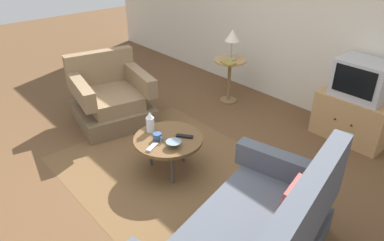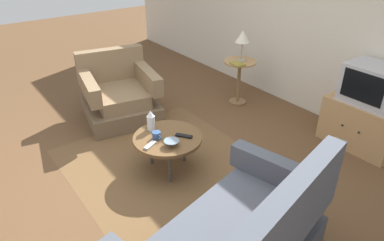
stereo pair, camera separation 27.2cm
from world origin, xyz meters
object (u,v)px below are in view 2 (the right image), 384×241
Objects in this scene: tv_stand at (362,125)px; mug at (157,135)px; side_table at (239,73)px; bowl at (172,143)px; coffee_table at (168,139)px; vase at (151,121)px; table_lamp at (243,38)px; tv_remote_dark at (184,136)px; armchair at (119,96)px; book at (238,64)px; tv_remote_silver at (150,145)px; television at (373,85)px.

tv_stand is 2.40m from mug.
bowl is at bearing -62.59° from side_table.
vase reaches higher than coffee_table.
tv_remote_dark is at bearing -61.96° from table_lamp.
armchair is 1.41m from coffee_table.
table_lamp is at bearing 127.81° from book.
book is at bearing 82.26° from tv_remote_dark.
armchair is at bearing -140.54° from tv_stand.
bowl is at bearing -58.85° from tv_remote_silver.
mug is (-0.04, -0.11, 0.07)m from coffee_table.
tv_remote_silver is at bearing -124.36° from bowl.
bowl is (0.39, -0.00, -0.08)m from vase.
armchair reaches higher than coffee_table.
vase is 0.34m from tv_remote_silver.
television reaches higher than bowl.
armchair is 6.37× the size of tv_remote_dark.
book is at bearing 112.62° from coffee_table.
mug is at bearing -62.52° from book.
mug is (1.36, -0.24, 0.14)m from armchair.
tv_remote_dark is (0.86, -1.59, -0.05)m from side_table.
vase is (1.17, -0.19, 0.21)m from armchair.
tv_remote_dark is at bearing 101.46° from armchair.
vase reaches higher than tv_remote_dark.
table_lamp is at bearing 169.38° from armchair.
armchair reaches higher than tv_remote_dark.
television reaches higher than coffee_table.
coffee_table is 5.56× the size of mug.
tv_stand is at bearing 140.99° from armchair.
tv_remote_silver is at bearing -67.96° from table_lamp.
tv_remote_silver is at bearing -56.96° from mug.
television reaches higher than mug.
armchair is 1.66m from book.
side_table is at bearing 106.62° from vase.
table_lamp reaches higher than tv_remote_silver.
mug is at bearing -108.47° from coffee_table.
book is (-0.43, 1.64, 0.15)m from vase.
armchair reaches higher than side_table.
tv_stand is at bearing 69.76° from bowl.
mug is (-0.99, -2.18, 0.16)m from tv_stand.
coffee_table is 4.42× the size of tv_remote_silver.
side_table is at bearing 111.52° from mug.
television is at bearing 141.14° from armchair.
coffee_table is 4.63× the size of bowl.
book reaches higher than coffee_table.
table_lamp is 2.04m from mug.
book is at bearing 116.73° from bowl.
side_table is 0.51m from table_lamp.
armchair is 1.85m from table_lamp.
mug is at bearing -155.15° from tv_remote_dark.
coffee_table is 1.74m from book.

